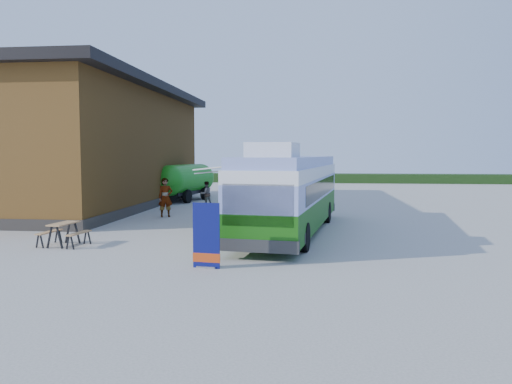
# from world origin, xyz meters

# --- Properties ---
(ground) EXTENTS (100.00, 100.00, 0.00)m
(ground) POSITION_xyz_m (0.00, 0.00, 0.00)
(ground) COLOR #BCB7AD
(ground) RESTS_ON ground
(barn) EXTENTS (9.60, 21.20, 7.50)m
(barn) POSITION_xyz_m (-10.50, 10.00, 3.59)
(barn) COLOR brown
(barn) RESTS_ON ground
(hedge) EXTENTS (40.00, 3.00, 1.00)m
(hedge) POSITION_xyz_m (8.00, 38.00, 0.50)
(hedge) COLOR #264419
(hedge) RESTS_ON ground
(bus) EXTENTS (4.02, 12.00, 3.62)m
(bus) POSITION_xyz_m (2.14, 0.77, 1.73)
(bus) COLOR #217613
(bus) RESTS_ON ground
(awning) EXTENTS (3.17, 4.55, 0.52)m
(awning) POSITION_xyz_m (0.11, 1.09, 2.63)
(awning) COLOR white
(awning) RESTS_ON ground
(banner) EXTENTS (0.81, 0.25, 1.87)m
(banner) POSITION_xyz_m (0.02, -5.89, 0.76)
(banner) COLOR #0B1059
(banner) RESTS_ON ground
(picnic_table) EXTENTS (1.57, 1.42, 0.82)m
(picnic_table) POSITION_xyz_m (-5.70, -3.09, 0.61)
(picnic_table) COLOR tan
(picnic_table) RESTS_ON ground
(person_a) EXTENTS (0.87, 0.74, 2.02)m
(person_a) POSITION_xyz_m (-4.53, 5.28, 1.01)
(person_a) COLOR #999999
(person_a) RESTS_ON ground
(person_b) EXTENTS (0.95, 0.92, 1.55)m
(person_b) POSITION_xyz_m (-3.58, 10.72, 0.78)
(person_b) COLOR #999999
(person_b) RESTS_ON ground
(slurry_tanker) EXTENTS (3.02, 6.73, 2.53)m
(slurry_tanker) POSITION_xyz_m (-5.70, 14.00, 1.46)
(slurry_tanker) COLOR #1B8919
(slurry_tanker) RESTS_ON ground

